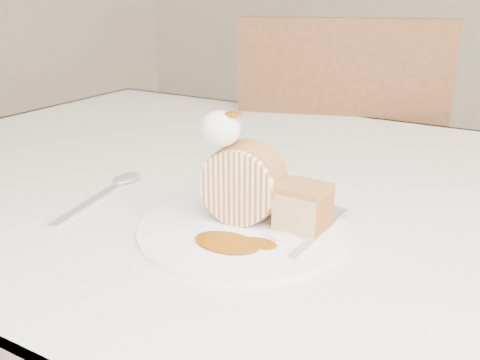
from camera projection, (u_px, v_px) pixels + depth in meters
The scene contains 10 objects.
table at pixel (286, 238), 0.80m from camera, with size 1.40×0.90×0.75m.
chair_far at pixel (336, 184), 1.34m from camera, with size 0.57×0.57×0.95m.
plate at pixel (243, 229), 0.61m from camera, with size 0.24×0.24×0.01m, color white.
roulade_slice at pixel (243, 183), 0.61m from camera, with size 0.09×0.09×0.05m, color #FFE5B1.
cake_chunk at pixel (303, 210), 0.60m from camera, with size 0.05×0.05×0.04m, color #BB7746.
whipped_cream at pixel (220, 129), 0.59m from camera, with size 0.05×0.05×0.04m, color white.
caramel_drizzle at pixel (233, 109), 0.58m from camera, with size 0.02×0.02×0.01m, color #7B3E05.
caramel_pool at pixel (226, 242), 0.57m from camera, with size 0.07×0.05×0.00m, color #7B3E05, non-canonical shape.
fork at pixel (313, 239), 0.57m from camera, with size 0.02×0.14×0.00m, color silver.
spoon at pixel (89, 204), 0.68m from camera, with size 0.03×0.18×0.00m, color silver.
Camera 1 is at (0.30, -0.45, 1.01)m, focal length 40.00 mm.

